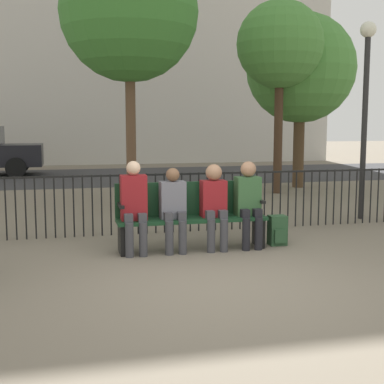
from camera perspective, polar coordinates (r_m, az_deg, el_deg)
ground_plane at (r=5.90m, az=3.69°, el=-9.72°), size 80.00×80.00×0.00m
park_bench at (r=7.38m, az=-0.15°, el=-2.22°), size 2.06×0.45×0.92m
seated_person_0 at (r=7.08m, az=-6.19°, el=-1.17°), size 0.34×0.39×1.24m
seated_person_1 at (r=7.17m, az=-2.01°, el=-1.45°), size 0.34×0.39×1.14m
seated_person_2 at (r=7.30m, az=2.39°, el=-1.01°), size 0.34×0.39×1.18m
seated_person_3 at (r=7.45m, az=6.06°, el=-0.79°), size 0.34×0.39×1.21m
backpack at (r=7.72m, az=9.11°, el=-4.09°), size 0.24×0.23×0.43m
fence_railing at (r=8.45m, az=-2.01°, el=-0.59°), size 9.01×0.03×0.95m
tree_0 at (r=11.60m, az=-6.72°, el=18.48°), size 2.85×2.85×5.41m
tree_1 at (r=13.44m, az=9.37°, el=15.17°), size 2.09×2.09×4.65m
tree_2 at (r=14.71m, az=11.51°, el=12.77°), size 2.87×2.87×4.60m
lamp_post at (r=10.09m, az=18.06°, el=10.38°), size 0.28×0.28×3.48m
street_surface at (r=17.55m, az=-7.90°, el=1.69°), size 24.00×6.00×0.01m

